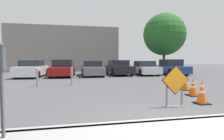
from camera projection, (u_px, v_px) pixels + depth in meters
name	position (u px, v px, depth m)	size (l,w,h in m)	color
ground_plane	(104.00, 79.00, 13.68)	(96.00, 96.00, 0.00)	#4C4C4F
curb_lip	(171.00, 122.00, 3.88)	(25.46, 0.20, 0.14)	#999993
road_closed_sign	(175.00, 85.00, 5.34)	(0.90, 0.20, 1.29)	black
traffic_cone_nearest	(202.00, 92.00, 5.78)	(0.44, 0.44, 0.80)	black
traffic_cone_second	(193.00, 87.00, 7.10)	(0.47, 0.47, 0.71)	black
traffic_cone_third	(186.00, 84.00, 8.47)	(0.51, 0.51, 0.64)	black
traffic_cone_fourth	(180.00, 79.00, 9.83)	(0.53, 0.53, 0.77)	black
parked_car_nearest	(32.00, 69.00, 15.04)	(2.08, 4.31, 1.43)	white
parked_car_second	(63.00, 69.00, 15.54)	(2.06, 4.28, 1.49)	maroon
parked_car_third	(92.00, 69.00, 16.40)	(1.95, 4.71, 1.39)	slate
parked_car_fourth	(119.00, 68.00, 17.04)	(2.08, 4.27, 1.45)	black
parked_car_fifth	(145.00, 68.00, 17.34)	(1.99, 4.27, 1.37)	silver
parked_car_sixth	(171.00, 68.00, 17.36)	(1.94, 4.10, 1.53)	navy
bollard_nearest	(72.00, 76.00, 10.03)	(0.12, 0.12, 1.05)	gray
bollard_second	(37.00, 77.00, 9.67)	(0.12, 0.12, 1.02)	gray
bollard_third	(0.00, 77.00, 9.31)	(0.12, 0.12, 1.03)	gray
parking_meter	(1.00, 73.00, 2.88)	(0.11, 0.15, 1.60)	#59595B
building_facade_backdrop	(65.00, 50.00, 24.30)	(14.08, 5.00, 5.81)	gray
street_tree_behind_lot	(164.00, 35.00, 21.57)	(5.16, 5.16, 7.21)	#513823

